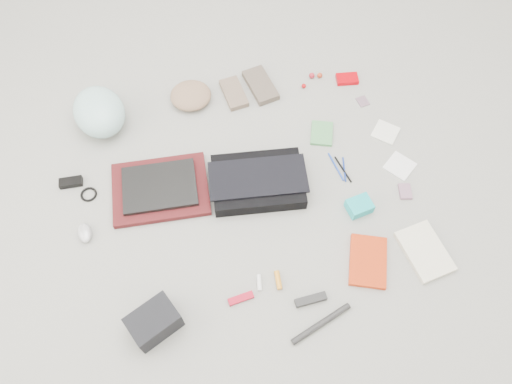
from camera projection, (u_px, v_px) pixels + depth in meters
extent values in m
plane|color=gray|center=(256.00, 198.00, 2.16)|extent=(4.00, 4.00, 0.00)
cube|color=black|center=(258.00, 182.00, 2.17)|extent=(0.43, 0.33, 0.07)
cube|color=black|center=(258.00, 177.00, 2.13)|extent=(0.45, 0.25, 0.01)
cube|color=#491214|center=(160.00, 189.00, 2.17)|extent=(0.44, 0.35, 0.03)
cube|color=black|center=(160.00, 186.00, 2.15)|extent=(0.34, 0.26, 0.02)
ellipsoid|color=#A9DAD8|center=(99.00, 112.00, 2.28)|extent=(0.29, 0.33, 0.17)
ellipsoid|color=#8B6A52|center=(191.00, 96.00, 2.39)|extent=(0.23, 0.22, 0.07)
cube|color=#745F4E|center=(234.00, 93.00, 2.43)|extent=(0.11, 0.19, 0.03)
cube|color=brown|center=(261.00, 85.00, 2.45)|extent=(0.14, 0.23, 0.03)
cube|color=black|center=(71.00, 182.00, 2.19)|extent=(0.10, 0.05, 0.03)
torus|color=black|center=(89.00, 194.00, 2.17)|extent=(0.07, 0.07, 0.01)
ellipsoid|color=#A7A6A9|center=(85.00, 233.00, 2.07)|extent=(0.06, 0.10, 0.04)
cube|color=black|center=(154.00, 322.00, 1.85)|extent=(0.21, 0.18, 0.12)
cube|color=maroon|center=(241.00, 298.00, 1.94)|extent=(0.10, 0.04, 0.02)
cylinder|color=silver|center=(259.00, 283.00, 1.97)|extent=(0.03, 0.07, 0.02)
cylinder|color=orange|center=(278.00, 280.00, 1.97)|extent=(0.03, 0.08, 0.02)
cube|color=black|center=(311.00, 300.00, 1.94)|extent=(0.13, 0.03, 0.03)
cylinder|color=black|center=(321.00, 324.00, 1.89)|extent=(0.26, 0.10, 0.02)
cube|color=red|center=(368.00, 261.00, 2.01)|extent=(0.22, 0.26, 0.02)
cube|color=beige|center=(425.00, 251.00, 2.03)|extent=(0.18, 0.25, 0.02)
cube|color=#45864C|center=(322.00, 133.00, 2.32)|extent=(0.14, 0.16, 0.02)
cylinder|color=#1C3EA3|center=(336.00, 167.00, 2.24)|extent=(0.03, 0.15, 0.01)
cylinder|color=black|center=(343.00, 169.00, 2.23)|extent=(0.03, 0.14, 0.01)
cylinder|color=navy|center=(344.00, 169.00, 2.23)|extent=(0.04, 0.13, 0.01)
cube|color=#15AFB4|center=(359.00, 206.00, 2.12)|extent=(0.11, 0.09, 0.05)
cube|color=gray|center=(405.00, 191.00, 2.17)|extent=(0.07, 0.09, 0.01)
cube|color=silver|center=(386.00, 132.00, 2.33)|extent=(0.15, 0.15, 0.01)
cube|color=silver|center=(400.00, 166.00, 2.24)|extent=(0.16, 0.16, 0.01)
sphere|color=#B30C0F|center=(304.00, 86.00, 2.45)|extent=(0.03, 0.03, 0.02)
sphere|color=maroon|center=(312.00, 76.00, 2.48)|extent=(0.03, 0.03, 0.03)
sphere|color=#9F3218|center=(320.00, 75.00, 2.48)|extent=(0.03, 0.03, 0.03)
cube|color=#B7020B|center=(347.00, 79.00, 2.47)|extent=(0.12, 0.08, 0.02)
cube|color=slate|center=(363.00, 101.00, 2.42)|extent=(0.06, 0.07, 0.00)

